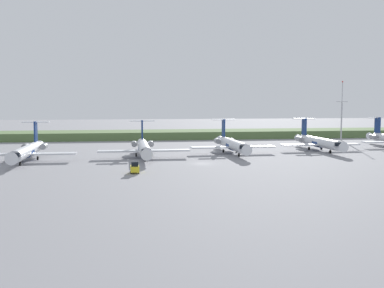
{
  "coord_description": "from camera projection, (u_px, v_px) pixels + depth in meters",
  "views": [
    {
      "loc": [
        -17.29,
        -99.6,
        13.75
      ],
      "look_at": [
        0.0,
        16.28,
        3.0
      ],
      "focal_mm": 42.12,
      "sensor_mm": 36.0,
      "label": 1
    }
  ],
  "objects": [
    {
      "name": "baggage_tug",
      "position": [
        135.0,
        168.0,
        88.13
      ],
      "size": [
        1.72,
        3.2,
        2.3
      ],
      "color": "yellow",
      "rests_on": "ground"
    },
    {
      "name": "regional_jet_fourth",
      "position": [
        232.0,
        144.0,
        122.95
      ],
      "size": [
        22.81,
        31.0,
        9.0
      ],
      "color": "silver",
      "rests_on": "ground"
    },
    {
      "name": "antenna_mast",
      "position": [
        342.0,
        116.0,
        164.9
      ],
      "size": [
        4.4,
        0.5,
        21.67
      ],
      "color": "#B2B2B7",
      "rests_on": "ground"
    },
    {
      "name": "regional_jet_second",
      "position": [
        28.0,
        150.0,
        106.25
      ],
      "size": [
        22.81,
        31.0,
        9.0
      ],
      "color": "silver",
      "rests_on": "ground"
    },
    {
      "name": "grass_berm",
      "position": [
        170.0,
        135.0,
        174.86
      ],
      "size": [
        320.0,
        20.0,
        2.9
      ],
      "primitive_type": "cube",
      "color": "#597542",
      "rests_on": "ground"
    },
    {
      "name": "regional_jet_fifth",
      "position": [
        318.0,
        142.0,
        130.16
      ],
      "size": [
        22.81,
        31.0,
        9.0
      ],
      "color": "silver",
      "rests_on": "ground"
    },
    {
      "name": "regional_jet_third",
      "position": [
        144.0,
        147.0,
        113.6
      ],
      "size": [
        22.81,
        31.0,
        9.0
      ],
      "color": "silver",
      "rests_on": "ground"
    },
    {
      "name": "ground_plane",
      "position": [
        185.0,
        150.0,
        131.45
      ],
      "size": [
        500.0,
        500.0,
        0.0
      ],
      "primitive_type": "plane",
      "color": "gray"
    }
  ]
}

